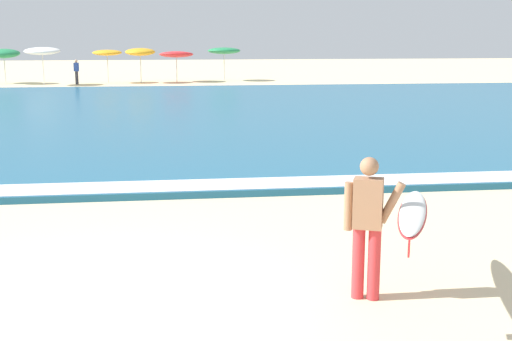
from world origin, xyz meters
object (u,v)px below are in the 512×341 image
at_px(beach_umbrella_5, 140,52).
at_px(beachgoer_near_row_left, 76,71).
at_px(beach_umbrella_6, 176,54).
at_px(beach_umbrella_7, 224,51).
at_px(beach_umbrella_3, 42,51).
at_px(beach_umbrella_2, 4,54).
at_px(beach_umbrella_4, 107,53).
at_px(surfer_with_board, 391,216).

xyz_separation_m(beach_umbrella_5, beachgoer_near_row_left, (-4.03, -0.77, -1.18)).
bearing_deg(beach_umbrella_6, beach_umbrella_7, 11.97).
bearing_deg(beach_umbrella_6, beach_umbrella_3, -165.85).
relative_size(beach_umbrella_2, beach_umbrella_5, 0.99).
bearing_deg(beach_umbrella_7, beach_umbrella_2, -174.59).
xyz_separation_m(beach_umbrella_2, beachgoer_near_row_left, (4.60, -0.93, -1.10)).
distance_m(beach_umbrella_2, beach_umbrella_6, 11.01).
xyz_separation_m(beach_umbrella_5, beach_umbrella_7, (5.62, 1.50, 0.02)).
bearing_deg(beach_umbrella_3, beach_umbrella_4, 21.82).
distance_m(beach_umbrella_5, beachgoer_near_row_left, 4.27).
bearing_deg(beach_umbrella_6, beach_umbrella_4, -172.84).
distance_m(surfer_with_board, beach_umbrella_5, 38.31).
xyz_separation_m(beach_umbrella_6, beachgoer_near_row_left, (-6.38, -1.58, -0.99)).
bearing_deg(beach_umbrella_2, surfer_with_board, -71.36).
distance_m(beach_umbrella_4, beach_umbrella_6, 4.54).
height_order(beach_umbrella_2, beachgoer_near_row_left, beach_umbrella_2).
distance_m(beach_umbrella_4, beachgoer_near_row_left, 2.42).
bearing_deg(beach_umbrella_5, beach_umbrella_2, 178.99).
bearing_deg(beach_umbrella_4, beach_umbrella_6, 7.16).
bearing_deg(beach_umbrella_2, beach_umbrella_6, 3.42).
xyz_separation_m(beach_umbrella_3, beach_umbrella_4, (3.84, 1.54, -0.16)).
bearing_deg(beach_umbrella_4, beach_umbrella_3, -158.18).
distance_m(beach_umbrella_5, beach_umbrella_7, 5.82).
xyz_separation_m(surfer_with_board, beach_umbrella_6, (-1.90, 38.87, 0.79)).
height_order(beach_umbrella_4, beach_umbrella_7, beach_umbrella_7).
height_order(beach_umbrella_2, beach_umbrella_4, beach_umbrella_2).
distance_m(surfer_with_board, beach_umbrella_2, 40.34).
xyz_separation_m(surfer_with_board, beach_umbrella_3, (-10.25, 36.77, 1.09)).
height_order(beach_umbrella_2, beach_umbrella_6, beach_umbrella_2).
distance_m(surfer_with_board, beach_umbrella_6, 38.92).
relative_size(surfer_with_board, beach_umbrella_4, 1.28).
relative_size(beach_umbrella_2, beach_umbrella_6, 1.00).
bearing_deg(beach_umbrella_4, beach_umbrella_7, 9.20).
height_order(beach_umbrella_5, beachgoer_near_row_left, beach_umbrella_5).
xyz_separation_m(beach_umbrella_2, beach_umbrella_7, (14.25, 1.35, 0.10)).
bearing_deg(beachgoer_near_row_left, beach_umbrella_5, 10.88).
bearing_deg(beach_umbrella_2, beach_umbrella_3, -28.65).
relative_size(surfer_with_board, beach_umbrella_2, 1.23).
bearing_deg(surfer_with_board, beachgoer_near_row_left, 102.53).
relative_size(beach_umbrella_2, beach_umbrella_4, 1.04).
xyz_separation_m(beach_umbrella_3, beach_umbrella_6, (8.34, 2.10, -0.30)).
bearing_deg(beach_umbrella_3, beach_umbrella_7, 13.54).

